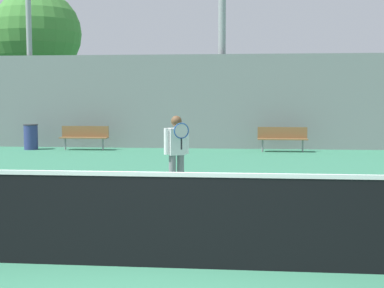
% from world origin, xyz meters
% --- Properties ---
extents(ground_plane, '(100.00, 100.00, 0.00)m').
position_xyz_m(ground_plane, '(0.00, 0.00, 0.00)').
color(ground_plane, '#337556').
extents(tennis_net, '(10.68, 0.09, 1.09)m').
position_xyz_m(tennis_net, '(0.00, 0.00, 0.56)').
color(tennis_net, black).
rests_on(tennis_net, ground_plane).
extents(tennis_player, '(0.51, 0.49, 1.56)m').
position_xyz_m(tennis_player, '(-0.39, 4.65, 0.88)').
color(tennis_player, slate).
rests_on(tennis_player, ground_plane).
extents(bench_courtside_near, '(1.76, 0.40, 0.87)m').
position_xyz_m(bench_courtside_near, '(-4.85, 13.17, 0.54)').
color(bench_courtside_near, brown).
rests_on(bench_courtside_near, ground_plane).
extents(bench_courtside_far, '(1.75, 0.40, 0.87)m').
position_xyz_m(bench_courtside_far, '(2.32, 13.17, 0.54)').
color(bench_courtside_far, brown).
rests_on(bench_courtside_far, ground_plane).
extents(trash_bin, '(0.53, 0.53, 0.93)m').
position_xyz_m(trash_bin, '(-6.86, 13.11, 0.47)').
color(trash_bin, navy).
rests_on(trash_bin, ground_plane).
extents(back_fence, '(34.88, 0.06, 3.52)m').
position_xyz_m(back_fence, '(0.00, 14.14, 1.76)').
color(back_fence, gray).
rests_on(back_fence, ground_plane).
extents(tree_green_tall, '(4.09, 4.09, 6.94)m').
position_xyz_m(tree_green_tall, '(-8.71, 18.70, 4.87)').
color(tree_green_tall, brown).
rests_on(tree_green_tall, ground_plane).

